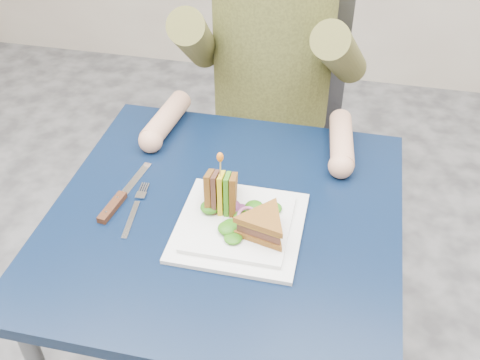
% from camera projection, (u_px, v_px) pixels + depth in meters
% --- Properties ---
extents(table, '(0.75, 0.75, 0.73)m').
position_uv_depth(table, '(225.00, 239.00, 1.26)').
color(table, black).
rests_on(table, ground).
extents(chair, '(0.42, 0.40, 0.93)m').
position_uv_depth(chair, '(274.00, 120.00, 1.84)').
color(chair, '#47474C').
rests_on(chair, ground).
extents(diner, '(0.54, 0.59, 0.74)m').
position_uv_depth(diner, '(273.00, 26.00, 1.52)').
color(diner, '#4E5024').
rests_on(diner, chair).
extents(plate, '(0.26, 0.26, 0.02)m').
position_uv_depth(plate, '(239.00, 226.00, 1.17)').
color(plate, white).
rests_on(plate, table).
extents(sandwich_flat, '(0.15, 0.15, 0.05)m').
position_uv_depth(sandwich_flat, '(264.00, 225.00, 1.12)').
color(sandwich_flat, brown).
rests_on(sandwich_flat, plate).
extents(sandwich_upright, '(0.09, 0.15, 0.15)m').
position_uv_depth(sandwich_upright, '(221.00, 192.00, 1.18)').
color(sandwich_upright, brown).
rests_on(sandwich_upright, plate).
extents(fork, '(0.03, 0.18, 0.01)m').
position_uv_depth(fork, '(135.00, 211.00, 1.21)').
color(fork, silver).
rests_on(fork, table).
extents(knife, '(0.05, 0.22, 0.02)m').
position_uv_depth(knife, '(117.00, 202.00, 1.23)').
color(knife, silver).
rests_on(knife, table).
extents(toothpick, '(0.01, 0.01, 0.06)m').
position_uv_depth(toothpick, '(220.00, 168.00, 1.14)').
color(toothpick, tan).
rests_on(toothpick, sandwich_upright).
extents(toothpick_frill, '(0.01, 0.01, 0.02)m').
position_uv_depth(toothpick_frill, '(220.00, 157.00, 1.12)').
color(toothpick_frill, orange).
rests_on(toothpick_frill, sandwich_upright).
extents(lettuce_spill, '(0.15, 0.13, 0.02)m').
position_uv_depth(lettuce_spill, '(243.00, 215.00, 1.16)').
color(lettuce_spill, '#337A14').
rests_on(lettuce_spill, plate).
extents(onion_ring, '(0.04, 0.04, 0.02)m').
position_uv_depth(onion_ring, '(247.00, 216.00, 1.15)').
color(onion_ring, '#9E4C7A').
rests_on(onion_ring, plate).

